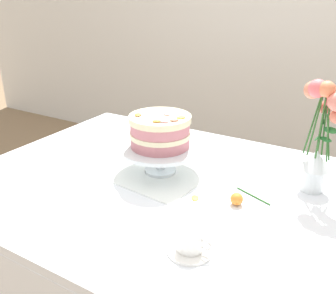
{
  "coord_description": "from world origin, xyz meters",
  "views": [
    {
      "loc": [
        0.52,
        -0.93,
        1.32
      ],
      "look_at": [
        -0.03,
        0.02,
        0.86
      ],
      "focal_mm": 39.07,
      "sensor_mm": 36.0,
      "label": 1
    }
  ],
  "objects_px": {
    "cake_stand": "(160,150)",
    "teacup": "(190,243)",
    "layer_cake": "(160,131)",
    "flower_vase": "(319,137)",
    "fallen_rose": "(238,199)",
    "dining_table": "(170,212)"
  },
  "relations": [
    {
      "from": "layer_cake",
      "to": "teacup",
      "type": "distance_m",
      "value": 0.46
    },
    {
      "from": "teacup",
      "to": "layer_cake",
      "type": "bearing_deg",
      "value": 131.3
    },
    {
      "from": "cake_stand",
      "to": "teacup",
      "type": "xyz_separation_m",
      "value": [
        0.29,
        -0.33,
        -0.06
      ]
    },
    {
      "from": "cake_stand",
      "to": "teacup",
      "type": "relative_size",
      "value": 2.52
    },
    {
      "from": "teacup",
      "to": "fallen_rose",
      "type": "height_order",
      "value": "teacup"
    },
    {
      "from": "dining_table",
      "to": "teacup",
      "type": "bearing_deg",
      "value": -51.08
    },
    {
      "from": "cake_stand",
      "to": "layer_cake",
      "type": "distance_m",
      "value": 0.07
    },
    {
      "from": "cake_stand",
      "to": "fallen_rose",
      "type": "distance_m",
      "value": 0.32
    },
    {
      "from": "fallen_rose",
      "to": "layer_cake",
      "type": "bearing_deg",
      "value": 168.47
    },
    {
      "from": "layer_cake",
      "to": "teacup",
      "type": "xyz_separation_m",
      "value": [
        0.29,
        -0.33,
        -0.13
      ]
    },
    {
      "from": "layer_cake",
      "to": "fallen_rose",
      "type": "relative_size",
      "value": 1.7
    },
    {
      "from": "layer_cake",
      "to": "flower_vase",
      "type": "bearing_deg",
      "value": 15.97
    },
    {
      "from": "cake_stand",
      "to": "flower_vase",
      "type": "bearing_deg",
      "value": 15.96
    },
    {
      "from": "cake_stand",
      "to": "dining_table",
      "type": "bearing_deg",
      "value": -42.16
    },
    {
      "from": "cake_stand",
      "to": "teacup",
      "type": "distance_m",
      "value": 0.44
    },
    {
      "from": "flower_vase",
      "to": "teacup",
      "type": "bearing_deg",
      "value": -112.36
    },
    {
      "from": "dining_table",
      "to": "cake_stand",
      "type": "xyz_separation_m",
      "value": [
        -0.09,
        0.08,
        0.18
      ]
    },
    {
      "from": "dining_table",
      "to": "flower_vase",
      "type": "relative_size",
      "value": 3.94
    },
    {
      "from": "flower_vase",
      "to": "dining_table",
      "type": "bearing_deg",
      "value": -151.2
    },
    {
      "from": "flower_vase",
      "to": "fallen_rose",
      "type": "distance_m",
      "value": 0.31
    },
    {
      "from": "dining_table",
      "to": "teacup",
      "type": "relative_size",
      "value": 12.19
    },
    {
      "from": "cake_stand",
      "to": "layer_cake",
      "type": "relative_size",
      "value": 1.38
    }
  ]
}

